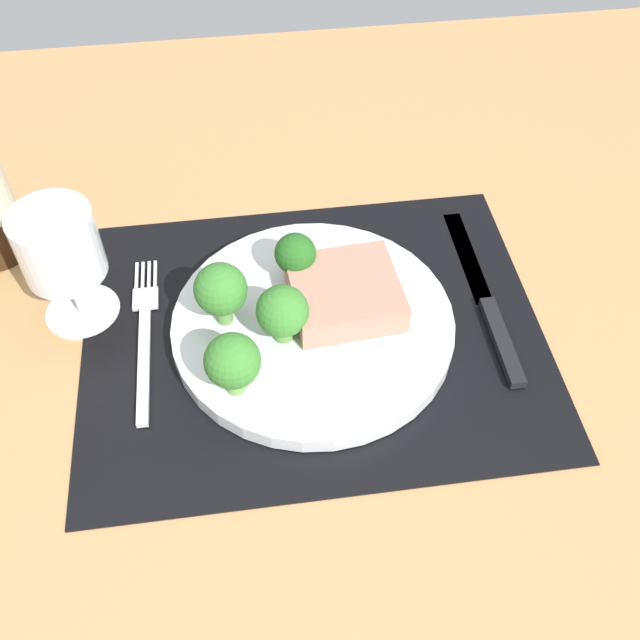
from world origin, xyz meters
TOP-DOWN VIEW (x-y plane):
  - ground_plane at (0.00, 0.00)cm, footprint 140.00×110.00cm
  - placemat at (0.00, 0.00)cm, footprint 42.08×33.74cm
  - plate at (0.00, 0.00)cm, footprint 25.72×25.72cm
  - steak at (3.12, 1.43)cm, footprint 10.33×9.88cm
  - broccoli_near_fork at (-0.94, 5.26)cm, footprint 3.87×3.87cm
  - broccoli_back_left at (-7.35, -6.64)cm, footprint 4.67×4.67cm
  - broccoli_front_edge at (-7.90, 1.03)cm, footprint 4.72×4.72cm
  - broccoli_center at (-2.83, -1.58)cm, footprint 4.61×4.61cm
  - fork at (-15.38, 1.42)cm, footprint 2.40×19.20cm
  - knife at (16.74, 0.53)cm, footprint 1.80×23.00cm
  - wine_glass at (-21.31, 5.46)cm, footprint 7.16×7.16cm

SIDE VIEW (x-z plane):
  - ground_plane at x=0.00cm, z-range -3.00..0.00cm
  - placemat at x=0.00cm, z-range 0.00..0.30cm
  - fork at x=-15.38cm, z-range 0.30..0.80cm
  - knife at x=16.74cm, z-range 0.20..1.00cm
  - plate at x=0.00cm, z-range 0.30..1.90cm
  - steak at x=3.12cm, z-range 1.90..4.80cm
  - broccoli_near_fork at x=-0.94cm, z-range 2.40..7.63cm
  - broccoli_center at x=-2.83cm, z-range 2.29..7.93cm
  - broccoli_back_left at x=-7.35cm, z-range 2.46..8.52cm
  - broccoli_front_edge at x=-7.90cm, z-range 2.62..9.02cm
  - wine_glass at x=-21.31cm, z-range 1.94..13.96cm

